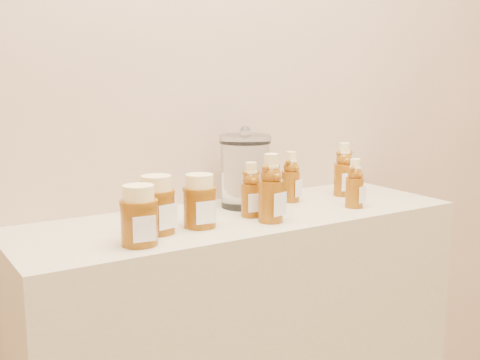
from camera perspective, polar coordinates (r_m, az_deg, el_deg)
wall_back at (r=1.72m, az=-3.57°, el=12.82°), size 3.50×0.02×2.70m
bear_bottle_back_left at (r=1.56m, az=1.05°, el=-0.58°), size 0.06×0.06×0.16m
bear_bottle_back_mid at (r=1.74m, az=4.84°, el=0.61°), size 0.07×0.07×0.16m
bear_bottle_back_right at (r=1.84m, az=9.82°, el=1.32°), size 0.08×0.08×0.18m
bear_bottle_front_left at (r=1.50m, az=2.95°, el=-0.35°), size 0.08×0.08×0.20m
bear_bottle_front_right at (r=1.69m, az=10.82°, el=-0.00°), size 0.07×0.07×0.15m
honey_jar_left at (r=1.41m, az=-7.90°, el=-2.32°), size 0.10×0.10×0.14m
honey_jar_back at (r=1.46m, az=-3.85°, el=-1.98°), size 0.09×0.09×0.13m
honey_jar_front at (r=1.32m, az=-9.55°, el=-3.31°), size 0.09×0.09×0.13m
glass_canister at (r=1.66m, az=0.49°, el=1.16°), size 0.19×0.19×0.22m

